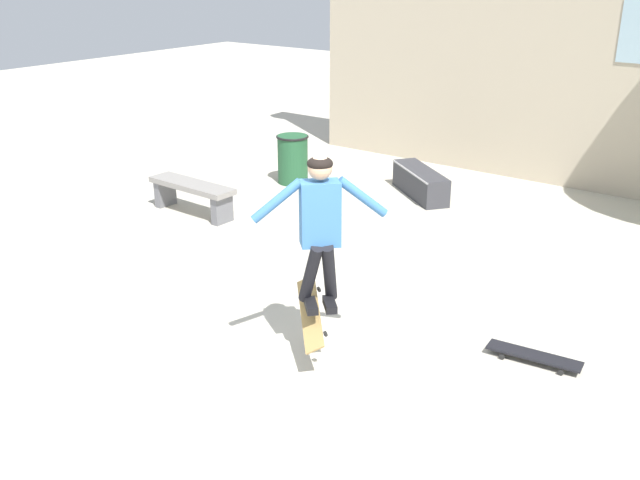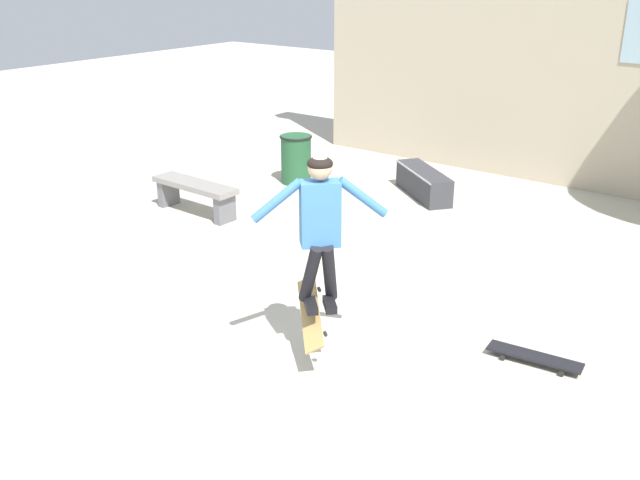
% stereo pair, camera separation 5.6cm
% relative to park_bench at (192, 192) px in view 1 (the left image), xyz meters
% --- Properties ---
extents(ground_plane, '(40.00, 40.00, 0.00)m').
position_rel_park_bench_xyz_m(ground_plane, '(4.30, -2.84, -0.34)').
color(ground_plane, beige).
extents(building_backdrop, '(10.81, 0.52, 6.11)m').
position_rel_park_bench_xyz_m(building_backdrop, '(4.32, 4.79, 2.16)').
color(building_backdrop, '#B7A88E').
rests_on(building_backdrop, ground_plane).
extents(park_bench, '(1.48, 0.43, 0.48)m').
position_rel_park_bench_xyz_m(park_bench, '(0.00, 0.00, 0.00)').
color(park_bench, gray).
rests_on(park_bench, ground_plane).
extents(skate_ledge, '(1.35, 1.16, 0.43)m').
position_rel_park_bench_xyz_m(skate_ledge, '(2.26, 2.77, -0.13)').
color(skate_ledge, '#38383D').
rests_on(skate_ledge, ground_plane).
extents(trash_bin, '(0.54, 0.54, 0.81)m').
position_rel_park_bench_xyz_m(trash_bin, '(0.20, 2.11, 0.08)').
color(trash_bin, '#235633').
rests_on(trash_bin, ground_plane).
extents(skater, '(0.90, 0.90, 1.41)m').
position_rel_park_bench_xyz_m(skater, '(4.01, -2.24, 1.09)').
color(skater, teal).
extents(skateboard_flipping, '(0.66, 0.63, 0.46)m').
position_rel_park_bench_xyz_m(skateboard_flipping, '(3.91, -2.25, 0.16)').
color(skateboard_flipping, '#AD894C').
extents(skateboard_resting, '(0.89, 0.29, 0.08)m').
position_rel_park_bench_xyz_m(skateboard_resting, '(5.60, -1.02, -0.27)').
color(skateboard_resting, black).
rests_on(skateboard_resting, ground_plane).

